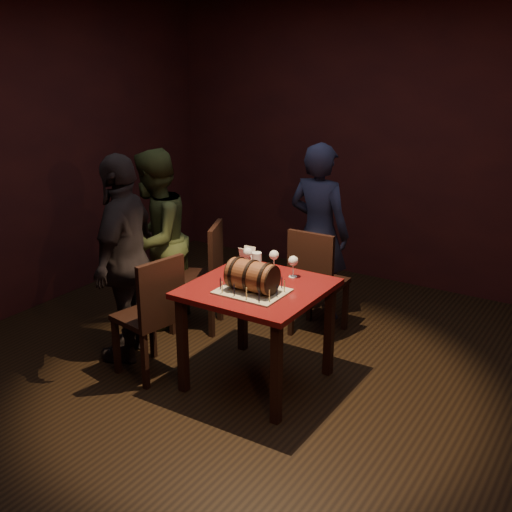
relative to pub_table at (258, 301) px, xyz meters
The scene contains 16 objects.
room_shell 0.76m from the pub_table, 98.29° to the right, with size 5.04×5.04×2.80m.
pub_table is the anchor object (origin of this frame).
cake_board 0.17m from the pub_table, 75.48° to the right, with size 0.45×0.35×0.01m, color #A09981.
barrel_cake 0.26m from the pub_table, 75.70° to the right, with size 0.38×0.22×0.22m.
birthday_candles 0.20m from the pub_table, 75.48° to the right, with size 0.40×0.30×0.09m.
wine_glass_left 0.44m from the pub_table, 133.41° to the left, with size 0.07×0.07×0.16m.
wine_glass_mid 0.40m from the pub_table, 100.51° to the left, with size 0.07×0.07×0.16m.
wine_glass_right 0.38m from the pub_table, 66.52° to the left, with size 0.07×0.07×0.16m.
pint_of_ale 0.33m from the pub_table, 123.62° to the left, with size 0.07×0.07×0.15m.
menu_card 0.49m from the pub_table, 132.25° to the left, with size 0.10×0.05×0.13m, color white, non-canonical shape.
chair_back 0.91m from the pub_table, 90.51° to the left, with size 0.41×0.41×0.93m.
chair_left_rear 1.03m from the pub_table, 147.93° to the left, with size 0.53×0.53×0.93m.
chair_left_front 0.76m from the pub_table, 154.52° to the right, with size 0.47×0.47×0.93m.
person_back 1.31m from the pub_table, 98.06° to the left, with size 0.57×0.37×1.56m, color #1C1F39.
person_left_rear 1.34m from the pub_table, 162.97° to the left, with size 0.74×0.58×1.53m, color #374120.
person_left_front 1.10m from the pub_table, behind, with size 0.94×0.39×1.60m, color black.
Camera 1 is at (2.20, -3.50, 2.38)m, focal length 45.00 mm.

